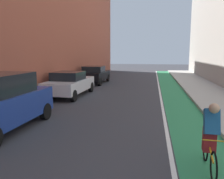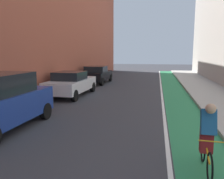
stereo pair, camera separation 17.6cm
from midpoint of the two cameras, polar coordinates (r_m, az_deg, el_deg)
ground_plane at (r=13.97m, az=2.37°, el=-2.05°), size 87.11×87.11×0.00m
bike_lane_paint at (r=15.84m, az=15.68°, el=-1.06°), size 1.60×39.60×0.00m
lane_divider_stripe at (r=15.79m, az=12.42°, el=-0.97°), size 0.12×39.60×0.00m
sidewalk_right at (r=16.18m, az=23.74°, el=-1.04°), size 2.95×39.60×0.14m
building_facade_left at (r=17.84m, az=-17.06°, el=19.96°), size 4.15×39.60×12.38m
parked_suv_blue at (r=8.80m, az=-25.34°, el=-2.72°), size 1.94×4.25×1.98m
parked_sedan_white at (r=14.75m, az=-9.67°, el=1.51°), size 2.03×4.54×1.53m
parked_sedan_black at (r=20.71m, az=-3.56°, el=3.72°), size 2.07×4.29×1.53m
cyclist_mid at (r=5.72m, az=23.19°, el=-10.29°), size 0.48×1.72×1.61m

